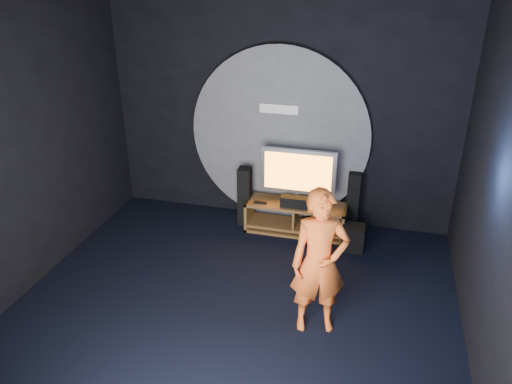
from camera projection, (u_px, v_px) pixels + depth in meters
floor at (231, 315)px, 5.60m from camera, size 5.00×5.00×0.00m
back_wall at (281, 105)px, 7.04m from camera, size 5.00×0.04×3.50m
front_wall at (84, 346)px, 2.66m from camera, size 5.00×0.04×3.50m
left_wall at (8, 149)px, 5.43m from camera, size 0.04×5.00×3.50m
right_wall at (504, 200)px, 4.28m from camera, size 0.04×5.00×3.50m
wall_disc_panel at (279, 136)px, 7.18m from camera, size 2.60×0.11×2.60m
media_console at (296, 219)px, 7.23m from camera, size 1.43×0.45×0.45m
tv at (298, 174)px, 6.99m from camera, size 1.06×0.22×0.80m
center_speaker at (295, 202)px, 7.00m from camera, size 0.40×0.15×0.15m
remote at (260, 203)px, 7.12m from camera, size 0.18×0.05×0.02m
tower_speaker_left at (245, 196)px, 7.35m from camera, size 0.18×0.20×0.89m
tower_speaker_right at (353, 201)px, 7.20m from camera, size 0.18×0.20×0.89m
subwoofer at (353, 237)px, 6.81m from camera, size 0.31×0.31×0.34m
player at (319, 263)px, 5.09m from camera, size 0.67×0.54×1.62m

